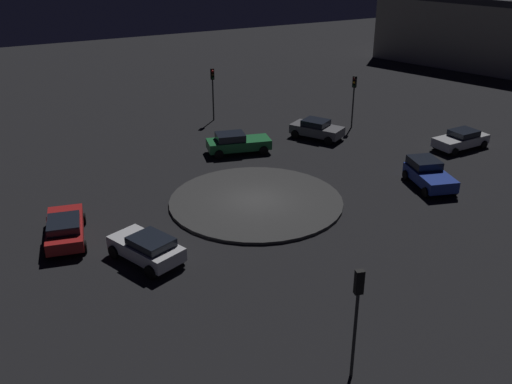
{
  "coord_description": "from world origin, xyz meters",
  "views": [
    {
      "loc": [
        -27.66,
        13.85,
        14.87
      ],
      "look_at": [
        0.0,
        0.0,
        0.69
      ],
      "focal_mm": 40.7,
      "sensor_mm": 36.0,
      "label": 1
    }
  ],
  "objects": [
    {
      "name": "ground_plane",
      "position": [
        0.0,
        0.0,
        0.0
      ],
      "size": [
        117.43,
        117.43,
        0.0
      ],
      "primitive_type": "plane",
      "color": "black"
    },
    {
      "name": "roundabout_island",
      "position": [
        0.0,
        0.0,
        0.09
      ],
      "size": [
        10.26,
        10.26,
        0.19
      ],
      "primitive_type": "cylinder",
      "color": "#383838",
      "rests_on": "ground_plane"
    },
    {
      "name": "car_blue",
      "position": [
        -2.62,
        -10.78,
        0.79
      ],
      "size": [
        4.17,
        2.91,
        1.53
      ],
      "rotation": [
        0.0,
        0.0,
        2.88
      ],
      "color": "#1E38A5",
      "rests_on": "ground_plane"
    },
    {
      "name": "car_grey",
      "position": [
        8.19,
        -9.31,
        0.76
      ],
      "size": [
        4.28,
        3.54,
        1.45
      ],
      "rotation": [
        0.0,
        0.0,
        3.68
      ],
      "color": "slate",
      "rests_on": "ground_plane"
    },
    {
      "name": "car_green",
      "position": [
        8.04,
        -2.5,
        0.77
      ],
      "size": [
        2.77,
        4.77,
        1.51
      ],
      "rotation": [
        0.0,
        0.0,
        4.5
      ],
      "color": "#1E7238",
      "rests_on": "ground_plane"
    },
    {
      "name": "car_silver",
      "position": [
        1.51,
        -17.56,
        0.72
      ],
      "size": [
        2.21,
        4.34,
        1.38
      ],
      "rotation": [
        0.0,
        0.0,
        1.64
      ],
      "color": "silver",
      "rests_on": "ground_plane"
    },
    {
      "name": "car_red",
      "position": [
        0.37,
        10.85,
        0.72
      ],
      "size": [
        4.7,
        2.7,
        1.38
      ],
      "rotation": [
        0.0,
        0.0,
        -0.19
      ],
      "color": "red",
      "rests_on": "ground_plane"
    },
    {
      "name": "car_white",
      "position": [
        -3.55,
        7.67,
        0.77
      ],
      "size": [
        4.26,
        3.21,
        1.42
      ],
      "rotation": [
        0.0,
        0.0,
        0.39
      ],
      "color": "white",
      "rests_on": "ground_plane"
    },
    {
      "name": "traffic_light_west",
      "position": [
        -14.54,
        3.42,
        3.18
      ],
      "size": [
        0.38,
        0.34,
        4.49
      ],
      "rotation": [
        0.0,
        0.0,
        -0.23
      ],
      "color": "#2D2D2D",
      "rests_on": "ground_plane"
    },
    {
      "name": "traffic_light_southeast",
      "position": [
        9.12,
        -13.23,
        3.0
      ],
      "size": [
        0.37,
        0.4,
        4.22
      ],
      "rotation": [
        0.0,
        0.0,
        2.17
      ],
      "color": "#2D2D2D",
      "rests_on": "ground_plane"
    },
    {
      "name": "traffic_light_east",
      "position": [
        15.97,
        -4.01,
        3.1
      ],
      "size": [
        0.38,
        0.34,
        4.37
      ],
      "rotation": [
        0.0,
        0.0,
        2.9
      ],
      "color": "#2D2D2D",
      "rests_on": "ground_plane"
    }
  ]
}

